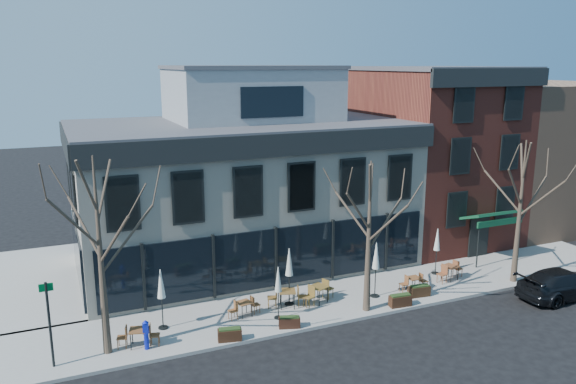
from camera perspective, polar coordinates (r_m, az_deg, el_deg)
name	(u,v)px	position (r m, az deg, el deg)	size (l,w,h in m)	color
ground	(275,292)	(28.97, -1.30, -10.16)	(120.00, 120.00, 0.00)	black
sidewalk_front	(352,296)	(28.49, 6.54, -10.50)	(33.50, 4.70, 0.15)	gray
sidewalk_side	(34,283)	(32.74, -24.36, -8.44)	(4.50, 12.00, 0.15)	gray
corner_building	(243,183)	(32.12, -4.63, 0.97)	(18.39, 10.39, 11.10)	beige
red_brick_building	(430,153)	(37.98, 14.20, 3.88)	(8.20, 11.78, 11.18)	maroon
bg_building	(531,151)	(45.52, 23.44, 3.84)	(12.00, 12.00, 10.00)	#8C664C
tree_corner	(101,254)	(22.70, -18.50, -6.04)	(3.93, 3.98, 7.92)	#382B21
tree_mid	(369,235)	(25.68, 8.24, -4.35)	(3.50, 3.55, 7.04)	#382B21
tree_right	(520,210)	(31.16, 22.51, -1.70)	(3.72, 3.77, 7.48)	#382B21
sign_pole	(49,319)	(23.15, -23.09, -11.83)	(0.50, 0.10, 3.40)	black
parked_sedan	(563,283)	(31.26, 26.12, -8.34)	(2.04, 5.02, 1.46)	black
call_box	(146,334)	(23.82, -14.22, -13.79)	(0.26, 0.25, 1.26)	#0C1AA6
cafe_set_0	(138,336)	(24.18, -14.96, -13.93)	(1.78, 0.87, 0.91)	brown
cafe_set_1	(244,307)	(26.02, -4.46, -11.59)	(1.62, 0.74, 0.83)	brown
cafe_set_2	(287,297)	(26.80, -0.08, -10.59)	(1.96, 1.07, 1.01)	brown
cafe_set_3	(319,292)	(27.34, 3.13, -10.12)	(1.93, 1.19, 1.00)	brown
cafe_set_4	(414,282)	(29.39, 12.65, -8.92)	(1.59, 0.65, 0.83)	brown
cafe_set_5	(450,271)	(31.17, 16.13, -7.72)	(1.87, 0.90, 0.96)	brown
umbrella_0	(161,287)	(24.85, -12.77, -9.41)	(0.43, 0.43, 2.70)	black
umbrella_1	(278,282)	(25.24, -1.00, -9.15)	(0.39, 0.39, 2.45)	black
umbrella_2	(289,265)	(26.52, 0.12, -7.44)	(0.45, 0.45, 2.81)	black
umbrella_3	(376,259)	(27.73, 8.93, -6.72)	(0.44, 0.44, 2.78)	black
umbrella_4	(437,242)	(31.41, 14.91, -4.94)	(0.41, 0.41, 2.56)	black
planter_0	(230,334)	(24.07, -5.95, -14.18)	(1.05, 0.60, 0.55)	black
planter_1	(289,322)	(25.00, 0.14, -13.06)	(0.99, 0.63, 0.51)	black
planter_2	(400,300)	(27.50, 11.33, -10.73)	(1.09, 0.53, 0.59)	#311B10
planter_3	(420,291)	(28.79, 13.22, -9.73)	(1.07, 0.53, 0.57)	black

